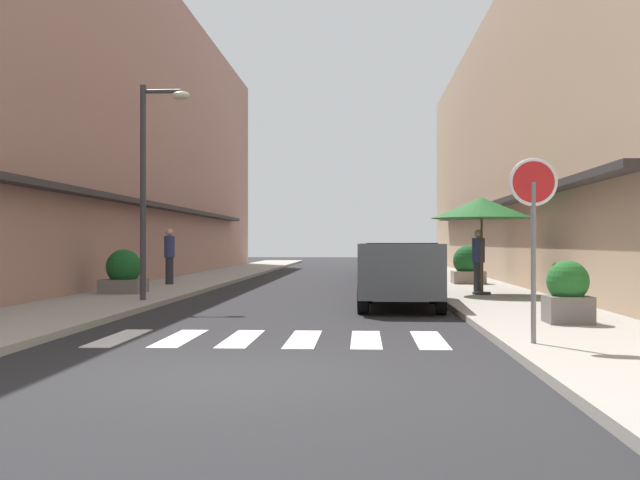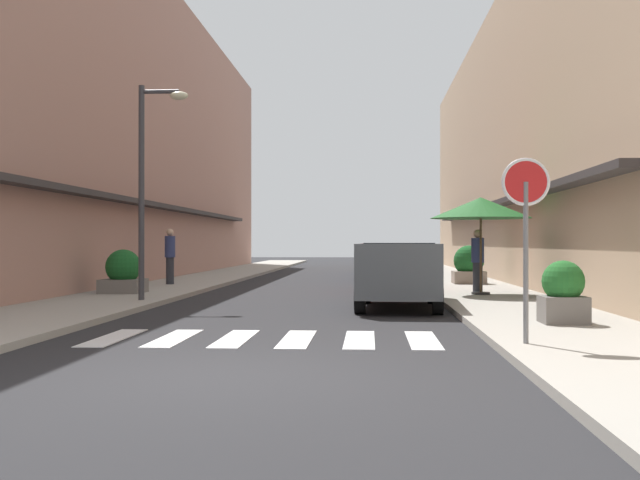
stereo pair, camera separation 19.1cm
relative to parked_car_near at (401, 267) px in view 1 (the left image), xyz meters
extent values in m
plane|color=#232326|center=(-2.24, 9.84, -0.92)|extent=(102.46, 102.46, 0.00)
cube|color=#9E998E|center=(-6.98, 9.84, -0.86)|extent=(2.92, 65.20, 0.12)
cube|color=#9E998E|center=(2.51, 9.84, -0.86)|extent=(2.92, 65.20, 0.12)
cube|color=#A87A6B|center=(-10.94, 11.17, 4.92)|extent=(5.00, 43.92, 11.68)
cube|color=#332D2D|center=(-8.19, 11.17, 1.88)|extent=(0.50, 30.74, 0.16)
cube|color=tan|center=(6.47, 11.17, 4.30)|extent=(5.00, 43.92, 10.45)
cube|color=#332D2D|center=(3.72, 11.17, 1.88)|extent=(0.50, 30.74, 0.16)
cube|color=silver|center=(-4.61, -5.60, -0.92)|extent=(0.45, 2.20, 0.01)
cube|color=silver|center=(-3.66, -5.60, -0.92)|extent=(0.45, 2.20, 0.01)
cube|color=silver|center=(-2.71, -5.60, -0.92)|extent=(0.45, 2.20, 0.01)
cube|color=silver|center=(-1.76, -5.60, -0.92)|extent=(0.45, 2.20, 0.01)
cube|color=silver|center=(-0.81, -5.60, -0.92)|extent=(0.45, 2.20, 0.01)
cube|color=silver|center=(0.14, -5.60, -0.92)|extent=(0.45, 2.20, 0.01)
cube|color=#4C5156|center=(0.00, 0.04, -0.04)|extent=(1.93, 4.35, 1.13)
cube|color=black|center=(0.00, -0.17, 0.27)|extent=(1.57, 2.46, 0.56)
cylinder|color=black|center=(-0.73, 1.48, -0.60)|extent=(0.25, 0.65, 0.64)
cylinder|color=black|center=(0.85, 1.42, -0.60)|extent=(0.25, 0.65, 0.64)
cylinder|color=black|center=(-0.85, -1.34, -0.60)|extent=(0.25, 0.65, 0.64)
cylinder|color=black|center=(0.73, -1.41, -0.60)|extent=(0.25, 0.65, 0.64)
cube|color=maroon|center=(0.00, 6.03, -0.04)|extent=(1.83, 4.24, 1.13)
cube|color=black|center=(0.00, 5.82, 0.27)|extent=(1.51, 2.38, 0.56)
cylinder|color=black|center=(-0.77, 7.43, -0.60)|extent=(0.23, 0.64, 0.64)
cylinder|color=black|center=(0.82, 7.40, -0.60)|extent=(0.23, 0.64, 0.64)
cylinder|color=black|center=(-0.82, 4.65, -0.60)|extent=(0.23, 0.64, 0.64)
cylinder|color=black|center=(0.77, 4.62, -0.60)|extent=(0.23, 0.64, 0.64)
cube|color=navy|center=(0.00, 12.92, -0.04)|extent=(1.90, 4.52, 1.13)
cube|color=black|center=(0.00, 12.70, 0.27)|extent=(1.55, 2.55, 0.56)
cylinder|color=black|center=(-0.84, 14.37, -0.60)|extent=(0.24, 0.65, 0.64)
cylinder|color=black|center=(0.75, 14.42, -0.60)|extent=(0.24, 0.65, 0.64)
cylinder|color=black|center=(-0.75, 11.42, -0.60)|extent=(0.24, 0.65, 0.64)
cylinder|color=black|center=(0.84, 11.47, -0.60)|extent=(0.24, 0.65, 0.64)
cube|color=navy|center=(0.00, 19.24, -0.04)|extent=(1.92, 4.52, 1.13)
cube|color=black|center=(0.00, 19.01, 0.27)|extent=(1.56, 2.55, 0.56)
cylinder|color=black|center=(-0.74, 20.74, -0.60)|extent=(0.24, 0.65, 0.64)
cylinder|color=black|center=(0.85, 20.67, -0.60)|extent=(0.24, 0.65, 0.64)
cylinder|color=black|center=(-0.85, 17.80, -0.60)|extent=(0.24, 0.65, 0.64)
cylinder|color=black|center=(0.74, 17.74, -0.60)|extent=(0.24, 0.65, 0.64)
cylinder|color=slate|center=(1.43, -6.76, 0.28)|extent=(0.07, 0.07, 2.17)
cylinder|color=red|center=(1.43, -6.76, 1.37)|extent=(0.64, 0.03, 0.64)
torus|color=white|center=(1.43, -6.76, 1.37)|extent=(0.65, 0.05, 0.65)
cylinder|color=#38383D|center=(-6.05, 0.65, 1.74)|extent=(0.14, 0.14, 5.08)
cylinder|color=#38383D|center=(-5.60, 0.65, 4.13)|extent=(0.90, 0.10, 0.10)
ellipsoid|color=beige|center=(-5.15, 0.65, 4.03)|extent=(0.44, 0.28, 0.20)
cylinder|color=#262626|center=(2.25, 3.07, -0.77)|extent=(0.48, 0.48, 0.06)
cylinder|color=#4C3823|center=(2.25, 3.07, 0.33)|extent=(0.06, 0.06, 2.27)
cone|color=#19511E|center=(2.25, 3.07, 1.47)|extent=(2.64, 2.64, 0.55)
cube|color=slate|center=(2.59, -4.10, -0.57)|extent=(0.73, 0.73, 0.46)
sphere|color=#236628|center=(2.59, -4.10, -0.10)|extent=(0.71, 0.71, 0.71)
cube|color=slate|center=(-7.31, 3.14, -0.62)|extent=(1.09, 1.09, 0.37)
sphere|color=#195623|center=(-7.31, 3.14, -0.10)|extent=(0.95, 0.95, 0.95)
cube|color=gray|center=(2.65, 8.52, -0.60)|extent=(1.05, 1.05, 0.41)
sphere|color=#195623|center=(2.65, 8.52, -0.04)|extent=(1.01, 1.01, 1.01)
cylinder|color=#282B33|center=(2.23, 3.48, -0.39)|extent=(0.26, 0.26, 0.83)
cylinder|color=navy|center=(2.23, 3.48, 0.35)|extent=(0.34, 0.34, 0.65)
sphere|color=tan|center=(2.23, 3.48, 0.79)|extent=(0.22, 0.22, 0.22)
cylinder|color=#282B33|center=(-7.16, 7.46, -0.36)|extent=(0.26, 0.26, 0.88)
cylinder|color=navy|center=(-7.16, 7.46, 0.42)|extent=(0.34, 0.34, 0.70)
sphere|color=tan|center=(-7.16, 7.46, 0.89)|extent=(0.24, 0.24, 0.24)
camera|label=1|loc=(-0.86, -17.21, 0.55)|focal=43.06mm
camera|label=2|loc=(-0.67, -17.20, 0.55)|focal=43.06mm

